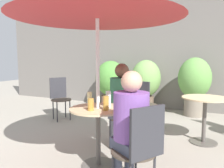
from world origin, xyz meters
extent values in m
plane|color=gray|center=(0.00, 0.00, 0.00)|extent=(20.00, 20.00, 0.00)
cube|color=slate|center=(0.00, 3.65, 1.50)|extent=(10.00, 0.06, 3.00)
cylinder|color=#514C47|center=(0.18, 0.13, 0.01)|extent=(0.42, 0.42, 0.01)
cylinder|color=#514C47|center=(0.18, 0.13, 0.36)|extent=(0.06, 0.06, 0.69)
cylinder|color=#CCB284|center=(0.18, 0.13, 0.71)|extent=(0.69, 0.69, 0.02)
cylinder|color=#514C47|center=(1.32, 1.48, 0.01)|extent=(0.42, 0.42, 0.01)
cylinder|color=#514C47|center=(1.32, 1.48, 0.36)|extent=(0.06, 0.06, 0.69)
cylinder|color=#CCB284|center=(1.32, 1.48, 0.71)|extent=(0.70, 0.70, 0.02)
cylinder|color=#42382D|center=(0.76, -0.26, 0.44)|extent=(0.43, 0.43, 0.02)
cylinder|color=#2D2D33|center=(0.72, -0.06, 0.21)|extent=(0.02, 0.02, 0.43)
cube|color=#2D2D33|center=(0.92, -0.37, 0.68)|extent=(0.23, 0.32, 0.46)
cylinder|color=#42382D|center=(0.22, 0.82, 0.44)|extent=(0.43, 0.43, 0.02)
cylinder|color=#2D2D33|center=(0.37, 0.96, 0.21)|extent=(0.02, 0.02, 0.43)
cylinder|color=#2D2D33|center=(0.09, 0.97, 0.21)|extent=(0.02, 0.02, 0.43)
cylinder|color=#2D2D33|center=(0.35, 0.68, 0.21)|extent=(0.02, 0.02, 0.43)
cylinder|color=#2D2D33|center=(0.07, 0.69, 0.21)|extent=(0.02, 0.02, 0.43)
cube|color=#2D2D33|center=(0.23, 1.02, 0.68)|extent=(0.37, 0.05, 0.46)
cylinder|color=#42382D|center=(-1.53, 1.61, 0.44)|extent=(0.43, 0.43, 0.02)
cylinder|color=#2D2D33|center=(-1.56, 1.80, 0.21)|extent=(0.02, 0.02, 0.43)
cylinder|color=#2D2D33|center=(-1.72, 1.57, 0.21)|extent=(0.02, 0.02, 0.43)
cylinder|color=#2D2D33|center=(-1.33, 1.65, 0.21)|extent=(0.02, 0.02, 0.43)
cylinder|color=#2D2D33|center=(-1.49, 1.41, 0.21)|extent=(0.02, 0.02, 0.43)
cube|color=#2D2D33|center=(-1.69, 1.72, 0.68)|extent=(0.23, 0.32, 0.46)
cylinder|color=#42382D|center=(0.28, 1.87, 0.44)|extent=(0.43, 0.43, 0.02)
cylinder|color=#2D2D33|center=(0.10, 1.77, 0.21)|extent=(0.02, 0.02, 0.43)
cylinder|color=#2D2D33|center=(0.37, 1.69, 0.21)|extent=(0.02, 0.02, 0.43)
cylinder|color=#2D2D33|center=(0.18, 2.04, 0.21)|extent=(0.02, 0.02, 0.43)
cylinder|color=#2D2D33|center=(0.45, 1.96, 0.21)|extent=(0.02, 0.02, 0.43)
cube|color=#2D2D33|center=(0.23, 1.68, 0.68)|extent=(0.36, 0.13, 0.46)
cylinder|color=#42475B|center=(0.66, -0.10, 0.21)|extent=(0.10, 0.10, 0.43)
cube|color=#42475B|center=(0.73, -0.24, 0.50)|extent=(0.42, 0.41, 0.10)
cylinder|color=#7A4C9E|center=(0.73, -0.24, 0.77)|extent=(0.34, 0.34, 0.45)
sphere|color=tan|center=(0.73, -0.24, 1.10)|extent=(0.20, 0.20, 0.20)
cylinder|color=#2D2D33|center=(0.13, 0.66, 0.21)|extent=(0.10, 0.10, 0.43)
cylinder|color=#2D2D33|center=(0.29, 0.65, 0.21)|extent=(0.10, 0.10, 0.43)
cube|color=#2D2D33|center=(0.22, 0.78, 0.50)|extent=(0.31, 0.34, 0.10)
cylinder|color=#337551|center=(0.22, 0.78, 0.79)|extent=(0.34, 0.34, 0.49)
sphere|color=brown|center=(0.22, 0.78, 1.14)|extent=(0.21, 0.21, 0.21)
cylinder|color=silver|center=(0.25, 0.25, 0.82)|extent=(0.07, 0.07, 0.20)
cylinder|color=beige|center=(0.04, 0.17, 0.81)|extent=(0.06, 0.06, 0.18)
cylinder|color=#B28433|center=(0.16, -0.02, 0.79)|extent=(0.07, 0.07, 0.14)
cylinder|color=#B28433|center=(0.31, 0.07, 0.80)|extent=(0.07, 0.07, 0.17)
cylinder|color=#93664C|center=(-1.12, 3.25, 0.16)|extent=(0.51, 0.51, 0.32)
ellipsoid|color=#4C8938|center=(-1.12, 3.25, 0.79)|extent=(0.82, 0.82, 0.95)
cylinder|color=brown|center=(-0.13, 3.24, 0.18)|extent=(0.42, 0.42, 0.36)
ellipsoid|color=#709E51|center=(-0.13, 3.24, 0.83)|extent=(0.75, 0.75, 0.92)
cylinder|color=slate|center=(1.04, 3.16, 0.21)|extent=(0.42, 0.42, 0.41)
ellipsoid|color=#609947|center=(1.04, 3.16, 0.88)|extent=(0.73, 0.73, 0.94)
cylinder|color=silver|center=(0.18, 0.13, 1.02)|extent=(0.04, 0.04, 2.05)
cone|color=#B72D33|center=(0.18, 0.13, 1.91)|extent=(1.98, 1.98, 0.28)
camera|label=1|loc=(1.40, -2.13, 1.30)|focal=35.00mm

